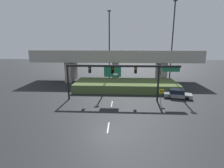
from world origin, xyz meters
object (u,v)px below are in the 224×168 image
at_px(signal_gantry, 120,72).
at_px(highway_light_pole_far, 172,43).
at_px(highway_light_pole_near, 109,47).
at_px(parked_sedan_near_right, 177,94).
at_px(speed_limit_sign, 161,94).

xyz_separation_m(signal_gantry, highway_light_pole_far, (10.62, 11.16, 4.30)).
relative_size(highway_light_pole_near, parked_sedan_near_right, 3.25).
distance_m(signal_gantry, highway_light_pole_far, 15.99).
height_order(speed_limit_sign, highway_light_pole_near, highway_light_pole_near).
height_order(highway_light_pole_near, parked_sedan_near_right, highway_light_pole_near).
relative_size(signal_gantry, highway_light_pole_far, 1.02).
xyz_separation_m(highway_light_pole_near, parked_sedan_near_right, (11.83, -9.27, -7.32)).
bearing_deg(speed_limit_sign, signal_gantry, 166.45).
bearing_deg(parked_sedan_near_right, highway_light_pole_far, 97.42).
bearing_deg(highway_light_pole_near, speed_limit_sign, -56.05).
bearing_deg(highway_light_pole_near, highway_light_pole_far, 0.46).
bearing_deg(highway_light_pole_near, signal_gantry, -78.05).
relative_size(speed_limit_sign, highway_light_pole_near, 0.15).
xyz_separation_m(signal_gantry, highway_light_pole_near, (-2.34, 11.05, 3.40)).
relative_size(speed_limit_sign, highway_light_pole_far, 0.14).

